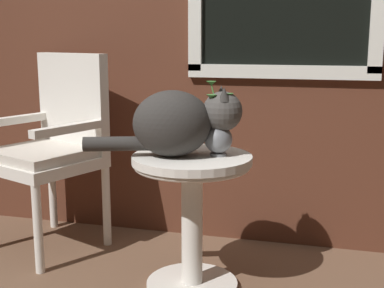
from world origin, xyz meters
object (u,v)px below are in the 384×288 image
wicker_side_table (192,199)px  cat (178,122)px  wicker_chair (54,141)px  pewter_vase_with_ivy (218,135)px

wicker_side_table → cat: cat is taller
wicker_chair → cat: bearing=-23.8°
pewter_vase_with_ivy → cat: bearing=-163.8°
wicker_side_table → cat: 0.35m
cat → pewter_vase_with_ivy: pewter_vase_with_ivy is taller
pewter_vase_with_ivy → wicker_side_table: bearing=-168.5°
wicker_side_table → cat: size_ratio=0.94×
wicker_chair → pewter_vase_with_ivy: bearing=-17.6°
cat → wicker_side_table: bearing=25.2°
wicker_chair → cat: 0.90m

